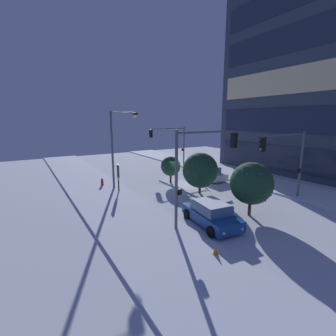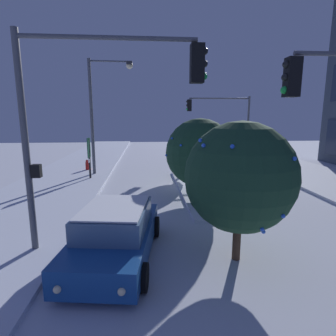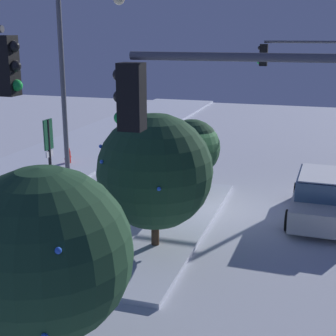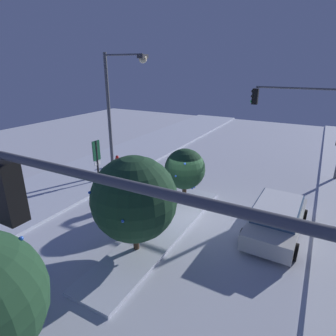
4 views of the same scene
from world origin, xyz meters
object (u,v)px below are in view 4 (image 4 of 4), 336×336
(parking_info_sign, at_px, (97,157))
(car_far, at_px, (277,218))
(street_lamp_arched, at_px, (119,100))
(traffic_light_corner_far_left, at_px, (304,114))
(traffic_light_corner_far_right, at_px, (187,317))
(decorated_tree_right_of_median, at_px, (134,199))
(fire_hydrant, at_px, (117,161))
(decorated_tree_left_of_median, at_px, (185,169))

(parking_info_sign, bearing_deg, car_far, -0.29)
(car_far, distance_m, street_lamp_arched, 10.59)
(traffic_light_corner_far_left, height_order, parking_info_sign, traffic_light_corner_far_left)
(traffic_light_corner_far_right, bearing_deg, street_lamp_arched, -48.92)
(traffic_light_corner_far_left, xyz_separation_m, decorated_tree_right_of_median, (11.75, -4.39, -1.71))
(car_far, bearing_deg, street_lamp_arched, 79.90)
(street_lamp_arched, relative_size, parking_info_sign, 2.84)
(traffic_light_corner_far_right, height_order, decorated_tree_right_of_median, traffic_light_corner_far_right)
(fire_hydrant, distance_m, decorated_tree_left_of_median, 7.13)
(traffic_light_corner_far_right, height_order, street_lamp_arched, street_lamp_arched)
(street_lamp_arched, height_order, parking_info_sign, street_lamp_arched)
(traffic_light_corner_far_right, height_order, parking_info_sign, traffic_light_corner_far_right)
(car_far, bearing_deg, traffic_light_corner_far_right, -178.36)
(traffic_light_corner_far_right, distance_m, traffic_light_corner_far_left, 16.82)
(decorated_tree_left_of_median, bearing_deg, decorated_tree_right_of_median, 2.18)
(car_far, bearing_deg, fire_hydrant, 74.85)
(parking_info_sign, xyz_separation_m, decorated_tree_right_of_median, (4.49, 5.90, 0.60))
(traffic_light_corner_far_left, xyz_separation_m, street_lamp_arched, (5.88, -9.51, 0.90))
(decorated_tree_right_of_median, bearing_deg, fire_hydrant, -137.45)
(traffic_light_corner_far_right, relative_size, traffic_light_corner_far_left, 0.99)
(decorated_tree_left_of_median, bearing_deg, street_lamp_arched, -104.95)
(fire_hydrant, relative_size, parking_info_sign, 0.33)
(street_lamp_arched, distance_m, fire_hydrant, 4.87)
(traffic_light_corner_far_right, relative_size, parking_info_sign, 2.18)
(parking_info_sign, bearing_deg, fire_hydrant, 108.13)
(traffic_light_corner_far_left, xyz_separation_m, decorated_tree_left_of_median, (7.20, -4.56, -2.09))
(fire_hydrant, bearing_deg, traffic_light_corner_far_left, 112.33)
(traffic_light_corner_far_right, xyz_separation_m, traffic_light_corner_far_left, (-16.82, -0.02, -0.03))
(fire_hydrant, relative_size, decorated_tree_left_of_median, 0.30)
(decorated_tree_left_of_median, distance_m, decorated_tree_right_of_median, 4.57)
(parking_info_sign, relative_size, decorated_tree_right_of_median, 0.69)
(traffic_light_corner_far_right, distance_m, fire_hydrant, 16.90)
(traffic_light_corner_far_right, height_order, decorated_tree_left_of_median, traffic_light_corner_far_right)
(car_far, bearing_deg, decorated_tree_left_of_median, 83.41)
(street_lamp_arched, xyz_separation_m, parking_info_sign, (1.38, -0.77, -3.21))
(car_far, distance_m, decorated_tree_left_of_median, 4.78)
(decorated_tree_left_of_median, bearing_deg, fire_hydrant, -112.50)
(traffic_light_corner_far_left, relative_size, decorated_tree_left_of_median, 1.98)
(traffic_light_corner_far_right, xyz_separation_m, parking_info_sign, (-9.57, -10.31, -2.34))
(parking_info_sign, height_order, decorated_tree_right_of_median, decorated_tree_right_of_median)
(traffic_light_corner_far_left, height_order, street_lamp_arched, street_lamp_arched)
(traffic_light_corner_far_right, bearing_deg, fire_hydrant, -48.07)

